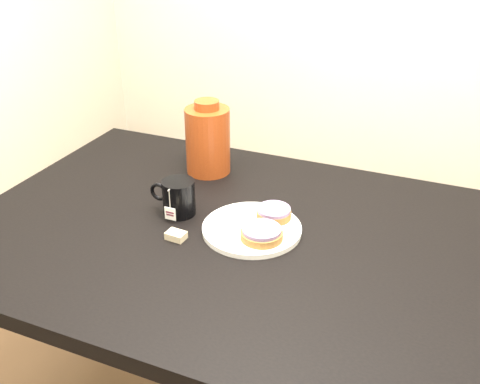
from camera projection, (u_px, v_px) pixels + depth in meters
The scene contains 7 objects.
table at pixel (251, 262), 1.32m from camera, with size 1.40×0.90×0.75m.
plate at pixel (252, 228), 1.28m from camera, with size 0.24×0.24×0.02m.
bagel_back at pixel (274, 213), 1.31m from camera, with size 0.09×0.09×0.03m.
bagel_front at pixel (262, 233), 1.23m from camera, with size 0.13×0.13×0.03m.
mug at pixel (178, 197), 1.34m from camera, with size 0.12×0.09×0.09m.
teabag_pouch at pixel (176, 236), 1.25m from camera, with size 0.04×0.03×0.02m, color #C6B793.
bagel_package at pixel (208, 140), 1.53m from camera, with size 0.17×0.17×0.22m.
Camera 1 is at (0.39, -1.00, 1.44)m, focal length 40.00 mm.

